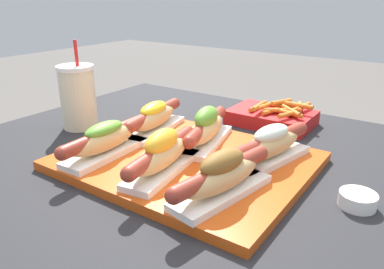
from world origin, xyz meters
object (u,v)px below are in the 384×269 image
(drink_cup, at_px, (80,96))
(hot_dog_1, at_px, (162,154))
(hot_dog_0, at_px, (105,140))
(hot_dog_2, at_px, (222,176))
(hot_dog_3, at_px, (154,118))
(sauce_bowl, at_px, (358,199))
(serving_tray, at_px, (186,161))
(hot_dog_4, at_px, (206,128))
(hot_dog_5, at_px, (271,145))
(fries_basket, at_px, (273,117))

(drink_cup, bearing_deg, hot_dog_1, -17.78)
(hot_dog_0, xyz_separation_m, hot_dog_2, (0.26, -0.01, 0.00))
(hot_dog_3, distance_m, drink_cup, 0.21)
(hot_dog_3, bearing_deg, hot_dog_0, -86.68)
(sauce_bowl, bearing_deg, serving_tray, -174.08)
(hot_dog_4, bearing_deg, hot_dog_5, -2.03)
(hot_dog_1, distance_m, hot_dog_3, 0.21)
(serving_tray, distance_m, sauce_bowl, 0.31)
(fries_basket, bearing_deg, hot_dog_1, -95.55)
(hot_dog_2, bearing_deg, sauce_bowl, 34.15)
(hot_dog_1, bearing_deg, hot_dog_4, 93.00)
(hot_dog_1, bearing_deg, sauce_bowl, 19.60)
(hot_dog_4, bearing_deg, hot_dog_2, -50.91)
(hot_dog_1, relative_size, hot_dog_2, 1.00)
(hot_dog_5, height_order, drink_cup, drink_cup)
(sauce_bowl, relative_size, drink_cup, 0.27)
(hot_dog_5, bearing_deg, fries_basket, 111.53)
(hot_dog_0, bearing_deg, sauce_bowl, 14.65)
(hot_dog_4, distance_m, sauce_bowl, 0.32)
(hot_dog_3, distance_m, sauce_bowl, 0.45)
(hot_dog_5, bearing_deg, hot_dog_3, 179.92)
(hot_dog_0, bearing_deg, hot_dog_2, -1.12)
(hot_dog_4, xyz_separation_m, drink_cup, (-0.34, -0.04, 0.02))
(hot_dog_0, height_order, hot_dog_1, hot_dog_1)
(sauce_bowl, height_order, fries_basket, fries_basket)
(serving_tray, height_order, drink_cup, drink_cup)
(hot_dog_0, xyz_separation_m, drink_cup, (-0.21, 0.12, 0.03))
(sauce_bowl, distance_m, drink_cup, 0.66)
(hot_dog_5, height_order, fries_basket, hot_dog_5)
(serving_tray, distance_m, fries_basket, 0.33)
(hot_dog_0, bearing_deg, serving_tray, 32.17)
(serving_tray, bearing_deg, hot_dog_3, 152.53)
(hot_dog_5, bearing_deg, sauce_bowl, -13.81)
(serving_tray, height_order, hot_dog_5, hot_dog_5)
(sauce_bowl, bearing_deg, hot_dog_3, 174.71)
(hot_dog_1, bearing_deg, hot_dog_5, 47.56)
(hot_dog_5, relative_size, drink_cup, 1.03)
(serving_tray, distance_m, hot_dog_1, 0.09)
(hot_dog_0, height_order, hot_dog_2, hot_dog_2)
(serving_tray, relative_size, sauce_bowl, 7.79)
(hot_dog_3, bearing_deg, hot_dog_5, -0.08)
(hot_dog_1, xyz_separation_m, hot_dog_3, (-0.15, 0.15, -0.00))
(hot_dog_2, distance_m, fries_basket, 0.42)
(hot_dog_3, bearing_deg, fries_basket, 53.53)
(serving_tray, distance_m, hot_dog_2, 0.16)
(hot_dog_0, distance_m, sauce_bowl, 0.46)
(serving_tray, relative_size, drink_cup, 2.11)
(hot_dog_4, bearing_deg, sauce_bowl, -8.43)
(hot_dog_1, xyz_separation_m, sauce_bowl, (0.31, 0.11, -0.04))
(hot_dog_0, bearing_deg, fries_basket, 66.69)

